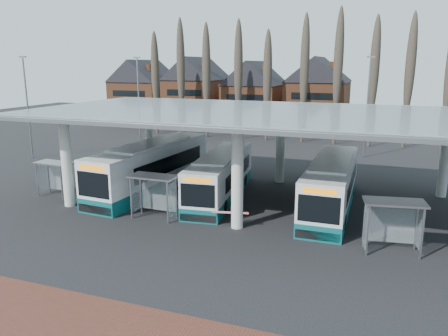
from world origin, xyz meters
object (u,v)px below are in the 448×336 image
(bus_0, at_px, (152,168))
(shelter_1, at_px, (155,187))
(shelter_0, at_px, (56,171))
(shelter_2, at_px, (393,214))
(bus_1, at_px, (221,176))
(bus_2, at_px, (331,185))

(bus_0, bearing_deg, shelter_1, -55.14)
(shelter_1, bearing_deg, bus_0, 120.85)
(shelter_0, xyz_separation_m, shelter_2, (22.89, -2.15, 0.17))
(bus_1, height_order, shelter_1, bus_1)
(bus_0, relative_size, bus_1, 1.14)
(bus_2, height_order, shelter_2, bus_2)
(shelter_1, xyz_separation_m, shelter_2, (13.85, -0.48, 0.02))
(bus_2, relative_size, shelter_2, 3.79)
(shelter_0, relative_size, shelter_2, 0.88)
(shelter_0, bearing_deg, shelter_1, -6.36)
(shelter_1, bearing_deg, shelter_2, -1.68)
(bus_2, height_order, shelter_0, bus_2)
(shelter_1, bearing_deg, bus_2, 29.10)
(bus_1, bearing_deg, shelter_0, -167.57)
(bus_0, xyz_separation_m, shelter_2, (17.11, -6.01, 0.29))
(bus_0, height_order, bus_1, bus_0)
(shelter_0, relative_size, shelter_1, 0.95)
(bus_0, relative_size, shelter_1, 4.50)
(shelter_1, bearing_deg, shelter_0, 169.84)
(bus_0, xyz_separation_m, shelter_1, (3.26, -5.52, 0.27))
(bus_0, height_order, shelter_2, bus_0)
(shelter_1, height_order, shelter_2, shelter_2)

